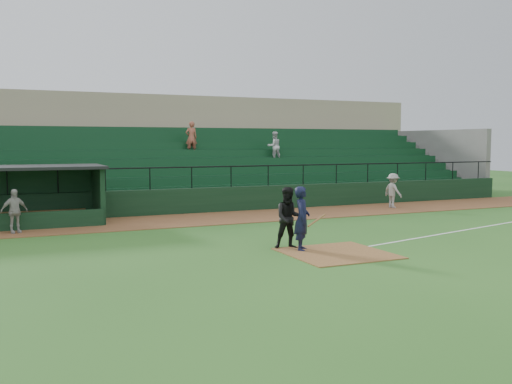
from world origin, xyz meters
name	(u,v)px	position (x,y,z in m)	size (l,w,h in m)	color
ground	(320,248)	(0.00, 0.00, 0.00)	(90.00, 90.00, 0.00)	#2A5D1E
warning_track	(229,218)	(0.00, 8.00, 0.01)	(40.00, 4.00, 0.03)	brown
home_plate_dirt	(337,253)	(0.00, -1.00, 0.01)	(3.00, 3.00, 0.03)	brown
foul_line	(480,228)	(8.00, 1.20, 0.01)	(18.00, 0.09, 0.01)	white
stadium_structure	(175,161)	(0.00, 16.46, 2.30)	(38.00, 13.08, 6.40)	black
batter_at_plate	(302,219)	(-0.72, -0.11, 1.00)	(1.20, 0.88, 2.01)	black
umpire	(289,218)	(-0.93, 0.35, 0.98)	(0.95, 0.74, 1.96)	black
runner	(393,191)	(9.03, 8.02, 0.91)	(1.13, 0.65, 1.76)	gray
dugout_player_a	(14,211)	(-8.82, 7.07, 0.85)	(0.96, 0.40, 1.63)	#A49F99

